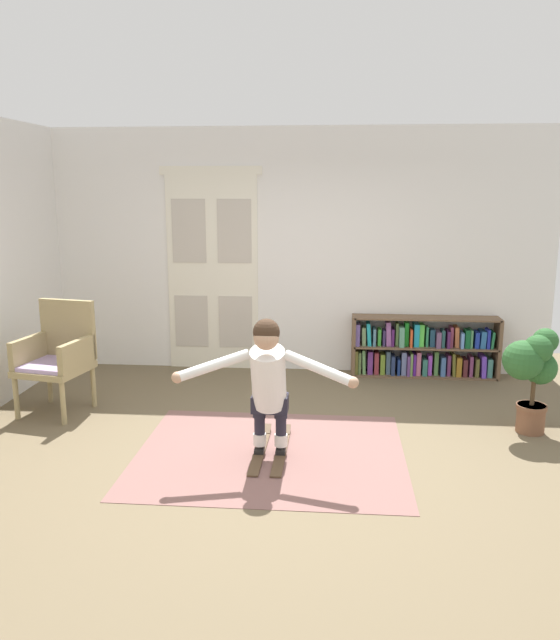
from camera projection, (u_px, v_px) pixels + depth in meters
The scene contains 9 objects.
ground_plane at pixel (279, 454), 5.31m from camera, with size 7.20×7.20×0.00m, color brown.
back_wall at pixel (298, 251), 7.54m from camera, with size 6.00×0.10×2.90m, color silver.
double_door at pixel (213, 269), 7.62m from camera, with size 1.22×0.05×2.45m.
rug at pixel (270, 453), 5.31m from camera, with size 2.25×1.90×0.01m, color #7B5650.
bookshelf at pixel (422, 349), 7.44m from camera, with size 1.71×0.30×0.72m.
wicker_chair at pixel (58, 354), 6.23m from camera, with size 0.70×0.70×1.10m.
potted_plant at pixel (532, 367), 5.64m from camera, with size 0.52×0.43×0.97m.
skis_pair at pixel (271, 449), 5.34m from camera, with size 0.28×0.97×0.07m.
person_skier at pixel (268, 377), 5.03m from camera, with size 1.43×0.58×1.14m.
Camera 1 is at (0.43, -4.94, 2.20)m, focal length 35.32 mm.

